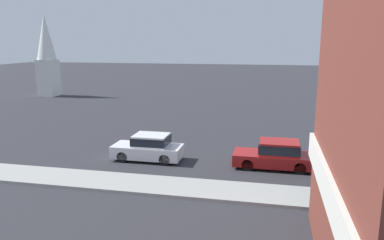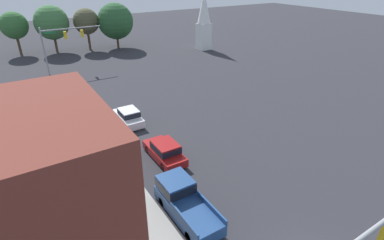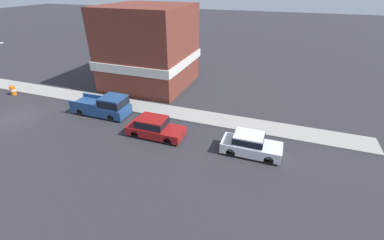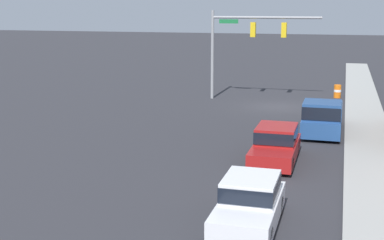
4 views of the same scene
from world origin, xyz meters
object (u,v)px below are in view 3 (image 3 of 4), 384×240
Objects in this scene: car_lead at (154,127)px; pickup_truck_parked at (106,106)px; construction_barrel at (13,90)px; car_second_ahead at (250,144)px.

pickup_truck_parked reaches higher than car_lead.
construction_barrel is at bearing -92.79° from pickup_truck_parked.
car_lead is at bearing -89.00° from car_second_ahead.
pickup_truck_parked is 12.52m from construction_barrel.
construction_barrel is (-0.61, -12.50, -0.45)m from pickup_truck_parked.
car_lead is at bearing 73.24° from pickup_truck_parked.
car_second_ahead reaches higher than construction_barrel.
pickup_truck_parked is 5.43× the size of construction_barrel.
car_second_ahead is 25.96m from construction_barrel.
car_second_ahead is 4.26× the size of construction_barrel.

